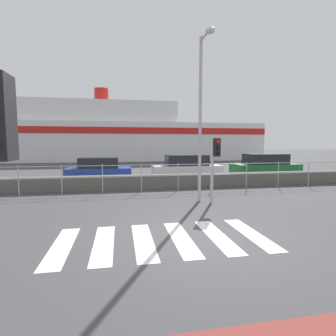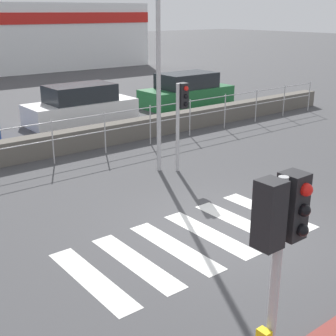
{
  "view_description": "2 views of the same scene",
  "coord_description": "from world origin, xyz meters",
  "px_view_note": "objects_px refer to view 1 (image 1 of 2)",
  "views": [
    {
      "loc": [
        -1.84,
        -5.9,
        2.27
      ],
      "look_at": [
        -0.38,
        2.0,
        1.5
      ],
      "focal_mm": 28.0,
      "sensor_mm": 36.0,
      "label": 1
    },
    {
      "loc": [
        -6.37,
        -6.16,
        4.28
      ],
      "look_at": [
        -0.71,
        1.0,
        1.2
      ],
      "focal_mm": 50.0,
      "sensor_mm": 36.0,
      "label": 2
    }
  ],
  "objects_px": {
    "parked_car_green": "(265,166)",
    "parked_car_blue": "(99,170)",
    "ferry_boat": "(127,136)",
    "parked_car_white": "(186,168)",
    "traffic_light_far": "(215,156)",
    "streetlamp": "(202,100)"
  },
  "relations": [
    {
      "from": "traffic_light_far",
      "to": "parked_car_green",
      "type": "relative_size",
      "value": 0.55
    },
    {
      "from": "ferry_boat",
      "to": "parked_car_white",
      "type": "height_order",
      "value": "ferry_boat"
    },
    {
      "from": "traffic_light_far",
      "to": "parked_car_white",
      "type": "xyz_separation_m",
      "value": [
        0.75,
        7.16,
        -1.16
      ]
    },
    {
      "from": "traffic_light_far",
      "to": "ferry_boat",
      "type": "xyz_separation_m",
      "value": [
        -2.49,
        26.46,
        1.38
      ]
    },
    {
      "from": "streetlamp",
      "to": "parked_car_green",
      "type": "xyz_separation_m",
      "value": [
        6.83,
        7.02,
        -3.19
      ]
    },
    {
      "from": "parked_car_white",
      "to": "parked_car_blue",
      "type": "bearing_deg",
      "value": 180.0
    },
    {
      "from": "parked_car_white",
      "to": "streetlamp",
      "type": "bearing_deg",
      "value": -99.89
    },
    {
      "from": "streetlamp",
      "to": "parked_car_white",
      "type": "distance_m",
      "value": 7.81
    },
    {
      "from": "traffic_light_far",
      "to": "parked_car_white",
      "type": "bearing_deg",
      "value": 84.04
    },
    {
      "from": "streetlamp",
      "to": "parked_car_white",
      "type": "xyz_separation_m",
      "value": [
        1.22,
        7.02,
        -3.21
      ]
    },
    {
      "from": "streetlamp",
      "to": "parked_car_blue",
      "type": "distance_m",
      "value": 8.85
    },
    {
      "from": "traffic_light_far",
      "to": "parked_car_white",
      "type": "height_order",
      "value": "traffic_light_far"
    },
    {
      "from": "streetlamp",
      "to": "parked_car_blue",
      "type": "relative_size",
      "value": 1.61
    },
    {
      "from": "traffic_light_far",
      "to": "parked_car_blue",
      "type": "distance_m",
      "value": 8.7
    },
    {
      "from": "parked_car_blue",
      "to": "streetlamp",
      "type": "bearing_deg",
      "value": -58.43
    },
    {
      "from": "streetlamp",
      "to": "ferry_boat",
      "type": "bearing_deg",
      "value": 94.37
    },
    {
      "from": "parked_car_blue",
      "to": "parked_car_white",
      "type": "distance_m",
      "value": 5.54
    },
    {
      "from": "traffic_light_far",
      "to": "parked_car_blue",
      "type": "relative_size",
      "value": 0.63
    },
    {
      "from": "traffic_light_far",
      "to": "parked_car_white",
      "type": "distance_m",
      "value": 7.3
    },
    {
      "from": "parked_car_green",
      "to": "parked_car_blue",
      "type": "bearing_deg",
      "value": -180.0
    },
    {
      "from": "parked_car_white",
      "to": "parked_car_green",
      "type": "xyz_separation_m",
      "value": [
        5.6,
        0.0,
        0.01
      ]
    },
    {
      "from": "ferry_boat",
      "to": "parked_car_blue",
      "type": "relative_size",
      "value": 8.81
    }
  ]
}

